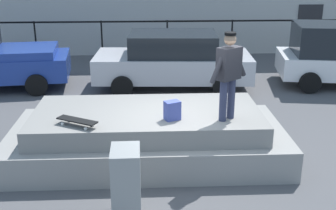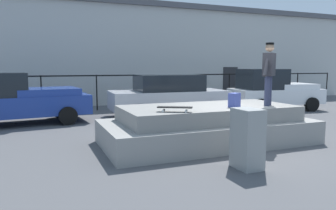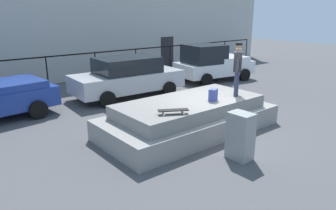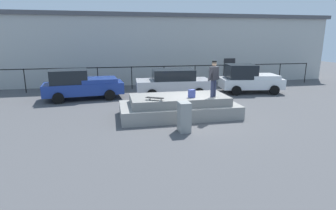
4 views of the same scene
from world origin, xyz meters
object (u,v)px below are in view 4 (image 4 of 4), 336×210
car_white_pickup_far (248,79)px  utility_box (184,117)px  skateboarder (214,76)px  backpack (192,94)px  car_silver_sedan_mid (173,82)px  car_blue_pickup_near (81,84)px  skateboard (155,98)px

car_white_pickup_far → utility_box: (-6.42, -6.99, -0.34)m
skateboarder → backpack: size_ratio=4.53×
car_white_pickup_far → utility_box: 9.50m
skateboarder → utility_box: size_ratio=1.37×
backpack → car_white_pickup_far: (5.61, 5.29, -0.24)m
skateboarder → utility_box: (-1.83, -1.67, -1.34)m
car_silver_sedan_mid → utility_box: (-1.14, -6.98, -0.27)m
utility_box → backpack: bearing=63.7°
skateboarder → car_blue_pickup_near: skateboarder is taller
skateboarder → utility_box: bearing=-137.7°
skateboarder → backpack: bearing=178.1°
skateboarder → backpack: (-1.02, 0.03, -0.77)m
car_blue_pickup_near → car_white_pickup_far: car_white_pickup_far is taller
skateboard → car_silver_sedan_mid: size_ratio=0.16×
car_silver_sedan_mid → car_blue_pickup_near: bearing=178.4°
car_blue_pickup_near → utility_box: 8.48m
skateboard → utility_box: 1.81m
car_blue_pickup_near → car_silver_sedan_mid: 5.72m
car_blue_pickup_near → backpack: bearing=-45.3°
skateboard → utility_box: utility_box is taller
skateboarder → car_white_pickup_far: 7.10m
car_silver_sedan_mid → car_white_pickup_far: 5.28m
skateboarder → utility_box: 2.82m
skateboard → backpack: size_ratio=2.19×
utility_box → car_silver_sedan_mid: bearing=79.9°
skateboarder → car_blue_pickup_near: (-6.41, 5.47, -1.04)m
car_silver_sedan_mid → skateboard: bearing=-110.6°
car_white_pickup_far → utility_box: car_white_pickup_far is taller
car_blue_pickup_near → car_silver_sedan_mid: size_ratio=1.00×
skateboarder → skateboard: bearing=-176.0°
utility_box → skateboarder: bearing=41.5°
skateboard → backpack: 1.76m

